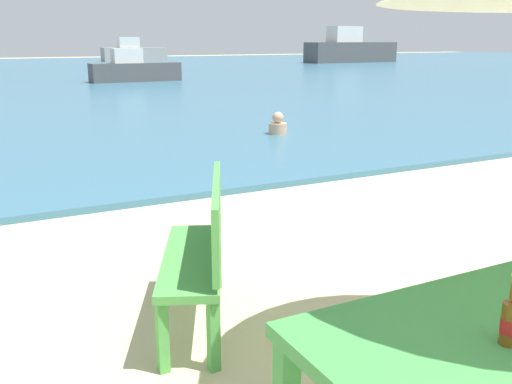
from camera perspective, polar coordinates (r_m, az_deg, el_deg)
sea_water at (r=31.11m, az=-23.22°, el=10.60°), size 120.00×50.00×0.08m
picnic_table_green at (r=2.40m, az=21.31°, el=-14.69°), size 1.40×0.80×0.76m
beer_bottle_amber at (r=2.22m, az=23.97°, el=-11.51°), size 0.07×0.07×0.26m
bench_green_right at (r=3.63m, az=-5.31°, el=-5.27°), size 0.82×1.24×0.95m
swimmer_person at (r=10.70m, az=2.18°, el=6.64°), size 0.34×0.34×0.41m
boat_fishing_trawler at (r=47.66m, az=-12.09°, el=13.42°), size 5.02×1.37×1.82m
boat_tanker at (r=44.25m, az=9.31°, el=13.80°), size 7.08×1.93×2.57m
boat_ferry at (r=24.60m, az=-12.01°, el=11.81°), size 3.65×1.00×1.33m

